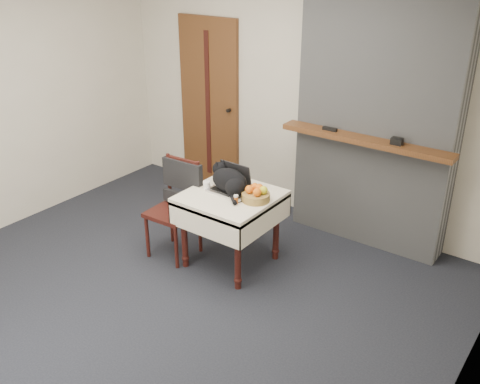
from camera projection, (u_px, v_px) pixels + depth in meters
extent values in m
plane|color=black|center=(176.00, 292.00, 4.59)|extent=(4.50, 4.50, 0.00)
cube|color=beige|center=(301.00, 95.00, 5.50)|extent=(4.50, 0.02, 2.60)
cube|color=beige|center=(478.00, 236.00, 2.84)|extent=(0.02, 4.00, 2.60)
cube|color=brown|center=(209.00, 105.00, 6.25)|extent=(0.82, 0.05, 2.00)
cube|color=#38130F|center=(208.00, 105.00, 6.23)|extent=(0.06, 0.01, 1.70)
cylinder|color=black|center=(229.00, 110.00, 6.05)|extent=(0.04, 0.06, 0.04)
cube|color=gray|center=(377.00, 113.00, 4.91)|extent=(1.50, 0.30, 2.60)
cube|color=brown|center=(364.00, 140.00, 4.82)|extent=(1.62, 0.18, 0.05)
cube|color=black|center=(330.00, 129.00, 4.99)|extent=(0.14, 0.04, 0.03)
cube|color=black|center=(397.00, 141.00, 4.64)|extent=(0.10, 0.07, 0.06)
cylinder|color=#38130F|center=(184.00, 236.00, 4.82)|extent=(0.06, 0.06, 0.64)
sphere|color=#38130F|center=(186.00, 258.00, 4.92)|extent=(0.07, 0.07, 0.07)
cylinder|color=#38130F|center=(238.00, 256.00, 4.50)|extent=(0.06, 0.06, 0.64)
sphere|color=#38130F|center=(238.00, 280.00, 4.60)|extent=(0.07, 0.07, 0.07)
cylinder|color=#38130F|center=(225.00, 211.00, 5.26)|extent=(0.06, 0.06, 0.64)
sphere|color=#38130F|center=(225.00, 232.00, 5.36)|extent=(0.07, 0.07, 0.07)
cylinder|color=#38130F|center=(276.00, 229.00, 4.94)|extent=(0.06, 0.06, 0.64)
sphere|color=#38130F|center=(275.00, 251.00, 5.04)|extent=(0.07, 0.07, 0.07)
cube|color=white|center=(231.00, 197.00, 4.73)|extent=(0.78, 0.78, 0.06)
cube|color=white|center=(203.00, 225.00, 4.50)|extent=(0.78, 0.01, 0.22)
cube|color=white|center=(255.00, 194.00, 5.06)|extent=(0.78, 0.01, 0.22)
cube|color=white|center=(198.00, 198.00, 4.99)|extent=(0.01, 0.78, 0.22)
cube|color=white|center=(266.00, 220.00, 4.57)|extent=(0.01, 0.78, 0.22)
cube|color=#B7B7BC|center=(227.00, 191.00, 4.77)|extent=(0.33, 0.23, 0.02)
cube|color=black|center=(227.00, 190.00, 4.76)|extent=(0.27, 0.16, 0.00)
cube|color=black|center=(236.00, 174.00, 4.81)|extent=(0.32, 0.06, 0.22)
cube|color=#97ACDD|center=(236.00, 174.00, 4.81)|extent=(0.30, 0.05, 0.20)
ellipsoid|color=black|center=(229.00, 181.00, 4.72)|extent=(0.40, 0.31, 0.22)
ellipsoid|color=black|center=(236.00, 187.00, 4.65)|extent=(0.24, 0.25, 0.18)
sphere|color=black|center=(219.00, 169.00, 4.83)|extent=(0.16, 0.16, 0.13)
ellipsoid|color=white|center=(217.00, 170.00, 4.88)|extent=(0.08, 0.08, 0.06)
ellipsoid|color=white|center=(221.00, 179.00, 4.85)|extent=(0.08, 0.09, 0.09)
cone|color=black|center=(216.00, 163.00, 4.78)|extent=(0.06, 0.06, 0.05)
cone|color=black|center=(223.00, 162.00, 4.82)|extent=(0.06, 0.06, 0.05)
cylinder|color=black|center=(233.00, 198.00, 4.59)|extent=(0.17, 0.15, 0.04)
sphere|color=white|center=(217.00, 185.00, 4.85)|extent=(0.04, 0.04, 0.04)
sphere|color=white|center=(225.00, 183.00, 4.89)|extent=(0.04, 0.04, 0.04)
cylinder|color=white|center=(207.00, 185.00, 4.81)|extent=(0.07, 0.07, 0.07)
cylinder|color=#A64A14|center=(236.00, 200.00, 4.54)|extent=(0.04, 0.04, 0.07)
cylinder|color=silver|center=(236.00, 196.00, 4.52)|extent=(0.04, 0.04, 0.02)
cylinder|color=#A17D41|center=(256.00, 197.00, 4.60)|extent=(0.24, 0.24, 0.07)
sphere|color=#FF6115|center=(249.00, 189.00, 4.57)|extent=(0.07, 0.07, 0.07)
sphere|color=#FF6115|center=(257.00, 192.00, 4.52)|extent=(0.07, 0.07, 0.07)
sphere|color=#FF6115|center=(259.00, 188.00, 4.60)|extent=(0.07, 0.07, 0.07)
sphere|color=#F5FF29|center=(264.00, 190.00, 4.56)|extent=(0.07, 0.07, 0.07)
sphere|color=#FF6115|center=(255.00, 187.00, 4.62)|extent=(0.07, 0.07, 0.07)
cube|color=black|center=(249.00, 199.00, 4.62)|extent=(0.10, 0.11, 0.01)
cube|color=#38130F|center=(173.00, 213.00, 4.97)|extent=(0.43, 0.43, 0.04)
cylinder|color=#38130F|center=(147.00, 236.00, 5.02)|extent=(0.04, 0.04, 0.44)
cylinder|color=#38130F|center=(176.00, 247.00, 4.84)|extent=(0.04, 0.04, 0.44)
cylinder|color=#38130F|center=(172.00, 221.00, 5.28)|extent=(0.04, 0.04, 0.44)
cylinder|color=#38130F|center=(200.00, 231.00, 5.10)|extent=(0.04, 0.04, 0.44)
cylinder|color=#38130F|center=(169.00, 178.00, 5.08)|extent=(0.04, 0.04, 0.49)
cylinder|color=#38130F|center=(199.00, 186.00, 4.91)|extent=(0.04, 0.04, 0.49)
cube|color=#38130F|center=(183.00, 172.00, 4.95)|extent=(0.35, 0.04, 0.27)
cube|color=black|center=(183.00, 175.00, 4.96)|extent=(0.43, 0.08, 0.27)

